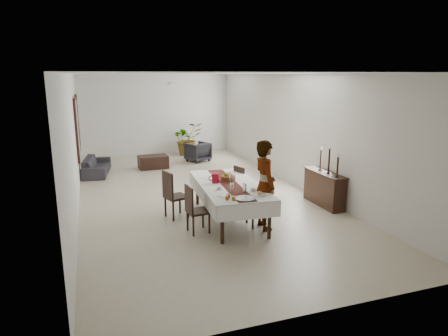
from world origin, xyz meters
TOP-DOWN VIEW (x-y plane):
  - floor at (0.00, 0.00)m, footprint 6.00×12.00m
  - ceiling at (0.00, 0.00)m, footprint 6.00×12.00m
  - wall_back at (0.00, 6.00)m, footprint 6.00×0.02m
  - wall_front at (0.00, -6.00)m, footprint 6.00×0.02m
  - wall_left at (-3.00, 0.00)m, footprint 0.02×12.00m
  - wall_right at (3.00, 0.00)m, footprint 0.02×12.00m
  - dining_table_top at (0.20, -2.21)m, footprint 1.28×2.68m
  - table_leg_fl at (-0.36, -3.42)m, footprint 0.08×0.08m
  - table_leg_fr at (0.59, -3.49)m, footprint 0.08×0.08m
  - table_leg_bl at (-0.18, -0.94)m, footprint 0.08×0.08m
  - table_leg_br at (0.77, -1.01)m, footprint 0.08×0.08m
  - tablecloth_top at (0.20, -2.21)m, footprint 1.49×2.89m
  - tablecloth_drape_left at (-0.43, -2.17)m, footprint 0.22×2.80m
  - tablecloth_drape_right at (0.84, -2.26)m, footprint 0.22×2.80m
  - tablecloth_drape_near at (0.10, -3.61)m, footprint 1.28×0.10m
  - tablecloth_drape_far at (0.31, -0.82)m, footprint 1.28×0.10m
  - table_runner at (0.20, -2.21)m, footprint 0.58×2.74m
  - red_pitcher at (-0.06, -2.03)m, footprint 0.17×0.17m
  - pitcher_handle at (-0.15, -2.03)m, footprint 0.13×0.03m
  - wine_glass_near at (0.28, -2.93)m, footprint 0.08×0.08m
  - wine_glass_mid at (0.05, -2.80)m, footprint 0.08×0.08m
  - wine_glass_far at (0.26, -2.16)m, footprint 0.08×0.08m
  - teacup_right at (0.48, -2.89)m, footprint 0.10×0.10m
  - saucer_right at (0.48, -2.89)m, footprint 0.16×0.16m
  - teacup_left at (-0.15, -2.57)m, footprint 0.10×0.10m
  - saucer_left at (-0.15, -2.57)m, footprint 0.16×0.16m
  - plate_near_right at (0.49, -3.22)m, footprint 0.26×0.26m
  - bread_near_right at (0.49, -3.22)m, footprint 0.10×0.10m
  - plate_near_left at (-0.18, -3.01)m, footprint 0.26×0.26m
  - plate_far_left at (-0.10, -1.59)m, footprint 0.26×0.26m
  - serving_tray at (0.12, -3.35)m, footprint 0.39×0.39m
  - jam_jar_a at (-0.12, -3.37)m, footprint 0.07×0.07m
  - jam_jar_b at (-0.23, -3.30)m, footprint 0.07×0.07m
  - jam_jar_c at (-0.16, -3.19)m, footprint 0.07×0.07m
  - fruit_basket at (0.28, -1.95)m, footprint 0.33×0.33m
  - fruit_red at (0.31, -1.93)m, footprint 0.10×0.10m
  - fruit_green at (0.24, -1.91)m, footprint 0.09×0.09m
  - fruit_yellow at (0.27, -2.00)m, footprint 0.09×0.09m
  - chair_right_near_seat at (0.68, -2.75)m, footprint 0.49×0.49m
  - chair_right_near_leg_fl at (0.86, -2.95)m, footprint 0.05×0.05m
  - chair_right_near_leg_fr at (0.88, -2.57)m, footprint 0.05×0.05m
  - chair_right_near_leg_bl at (0.48, -2.93)m, footprint 0.05×0.05m
  - chair_right_near_leg_br at (0.49, -2.55)m, footprint 0.05×0.05m
  - chair_right_near_back at (0.89, -2.76)m, footprint 0.07×0.47m
  - chair_right_far_seat at (0.61, -1.35)m, footprint 0.51×0.51m
  - chair_right_far_leg_fl at (0.82, -1.46)m, footprint 0.05×0.05m
  - chair_right_far_leg_fr at (0.72, -1.14)m, footprint 0.05×0.05m
  - chair_right_far_leg_bl at (0.50, -1.56)m, footprint 0.05×0.05m
  - chair_right_far_leg_br at (0.40, -1.24)m, footprint 0.05×0.05m
  - chair_right_far_back at (0.79, -1.30)m, footprint 0.15×0.40m
  - chair_left_near_seat at (-0.64, -2.70)m, footprint 0.47×0.47m
  - chair_left_near_leg_fl at (-0.83, -2.54)m, footprint 0.05×0.05m
  - chair_left_near_leg_fr at (-0.80, -2.89)m, footprint 0.05×0.05m
  - chair_left_near_leg_bl at (-0.49, -2.51)m, footprint 0.05×0.05m
  - chair_left_near_leg_br at (-0.45, -2.85)m, footprint 0.05×0.05m
  - chair_left_near_back at (-0.83, -2.72)m, footprint 0.08×0.43m
  - chair_left_far_seat at (-0.88, -1.69)m, footprint 0.57×0.57m
  - chair_left_far_leg_fl at (-1.11, -1.56)m, footprint 0.06×0.06m
  - chair_left_far_leg_fr at (-1.00, -1.92)m, footprint 0.06×0.06m
  - chair_left_far_leg_bl at (-0.75, -1.46)m, footprint 0.06×0.06m
  - chair_left_far_leg_br at (-0.64, -1.82)m, footprint 0.06×0.06m
  - chair_left_far_back at (-1.08, -1.75)m, footprint 0.17×0.45m
  - woman at (0.73, -2.92)m, footprint 0.47×0.70m
  - sideboard_body at (2.78, -2.00)m, footprint 0.36×1.34m
  - sideboard_top at (2.78, -2.00)m, footprint 0.39×1.40m
  - candlestick_near_base at (2.78, -2.49)m, footprint 0.09×0.09m
  - candlestick_near_shaft at (2.78, -2.49)m, footprint 0.04×0.04m
  - candlestick_near_candle at (2.78, -2.49)m, footprint 0.03×0.03m
  - candlestick_mid_base at (2.78, -2.13)m, footprint 0.09×0.09m
  - candlestick_mid_shaft at (2.78, -2.13)m, footprint 0.04×0.04m
  - candlestick_mid_candle at (2.78, -2.13)m, footprint 0.03×0.03m
  - candlestick_far_base at (2.78, -1.78)m, footprint 0.09×0.09m
  - candlestick_far_shaft at (2.78, -1.78)m, footprint 0.04×0.04m
  - candlestick_far_candle at (2.78, -1.78)m, footprint 0.03×0.03m
  - sofa at (-2.47, 3.17)m, footprint 1.00×1.94m
  - armchair at (1.17, 3.99)m, footprint 1.01×1.02m
  - coffee_table at (-0.60, 3.39)m, footprint 1.01×0.69m
  - potted_plant at (1.10, 5.35)m, footprint 1.40×1.29m
  - mirror_frame_near at (-2.96, 2.20)m, footprint 0.06×1.05m
  - mirror_glass_near at (-2.92, 2.20)m, footprint 0.01×0.90m
  - mirror_frame_far at (-2.96, 4.30)m, footprint 0.06×1.05m
  - mirror_glass_far at (-2.92, 4.30)m, footprint 0.01×0.90m
  - fan_rod at (0.00, 3.00)m, footprint 0.04×0.04m
  - fan_hub at (0.00, 3.00)m, footprint 0.16×0.16m
  - fan_blade_n at (0.00, 3.35)m, footprint 0.10×0.55m
  - fan_blade_s at (0.00, 2.65)m, footprint 0.10×0.55m
  - fan_blade_e at (0.35, 3.00)m, footprint 0.55×0.10m
  - fan_blade_w at (-0.35, 3.00)m, footprint 0.55×0.10m

SIDE VIEW (x-z plane):
  - floor at x=0.00m, z-range 0.00..0.00m
  - chair_right_far_leg_fl at x=0.82m, z-range 0.00..0.41m
  - chair_right_far_leg_fr at x=0.72m, z-range 0.00..0.41m
  - chair_right_far_leg_bl at x=0.50m, z-range 0.00..0.41m
  - chair_right_far_leg_br at x=0.40m, z-range 0.00..0.41m
  - chair_left_near_leg_fl at x=-0.83m, z-range 0.00..0.42m
  - chair_left_near_leg_fr at x=-0.80m, z-range 0.00..0.42m
  - chair_left_near_leg_bl at x=-0.49m, z-range 0.00..0.42m
  - chair_left_near_leg_br at x=-0.45m, z-range 0.00..0.42m
  - coffee_table at x=-0.60m, z-range 0.00..0.44m
  - chair_left_far_leg_fl at x=-1.11m, z-range 0.00..0.45m
  - chair_left_far_leg_fr at x=-1.00m, z-range 0.00..0.45m
  - chair_left_far_leg_bl at x=-0.75m, z-range 0.00..0.45m
  - chair_left_far_leg_br at x=-0.64m, z-range 0.00..0.45m
  - chair_right_near_leg_fl at x=0.86m, z-range 0.00..0.46m
  - chair_right_near_leg_fr at x=0.88m, z-range 0.00..0.46m
  - chair_right_near_leg_bl at x=0.48m, z-range 0.00..0.46m
  - chair_right_near_leg_br at x=0.49m, z-range 0.00..0.46m
  - sofa at x=-2.47m, z-range 0.00..0.54m
  - armchair at x=1.17m, z-range 0.00..0.71m
  - table_leg_fl at x=-0.36m, z-range 0.00..0.76m
  - table_leg_fr at x=0.59m, z-range 0.00..0.76m
  - table_leg_bl at x=-0.18m, z-range 0.00..0.76m
  - table_leg_br at x=0.77m, z-range 0.00..0.76m
  - sideboard_body at x=2.78m, z-range 0.00..0.81m
  - chair_right_far_seat at x=0.61m, z-range 0.41..0.45m
  - chair_left_near_seat at x=-0.64m, z-range 0.42..0.47m
  - chair_left_far_seat at x=-0.88m, z-range 0.45..0.51m
  - chair_right_near_seat at x=0.68m, z-range 0.46..0.51m
  - potted_plant at x=1.10m, z-range 0.00..1.31m
  - tablecloth_drape_left at x=-0.43m, z-range 0.50..0.83m
  - tablecloth_drape_right at x=0.84m, z-range 0.50..0.83m
  - tablecloth_drape_near at x=0.10m, z-range 0.50..0.83m
  - tablecloth_drape_far at x=0.31m, z-range 0.50..0.83m
  - chair_right_far_back at x=0.79m, z-range 0.45..0.97m
  - chair_left_near_back at x=-0.83m, z-range 0.46..1.00m
  - dining_table_top at x=0.20m, z-range 0.76..0.82m
  - chair_left_far_back at x=-1.08m, z-range 0.50..1.09m
  - chair_right_near_back at x=0.89m, z-range 0.51..1.10m
  - sideboard_top at x=2.78m, z-range 0.81..0.83m
  - tablecloth_top at x=0.20m, z-range 0.82..0.83m
  - table_runner at x=0.20m, z-range 0.83..0.83m
  - saucer_right at x=0.48m, z-range 0.83..0.84m
  - saucer_left at x=-0.15m, z-range 0.83..0.84m
  - plate_near_right at x=0.49m, z-range 0.83..0.84m
  - plate_near_left at x=-0.18m, z-range 0.83..0.84m
  - plate_far_left at x=-0.10m, z-range 0.83..0.84m
  - serving_tray at x=0.12m, z-range 0.83..0.85m
  - candlestick_near_base at x=2.78m, z-range 0.83..0.86m
  - candlestick_mid_base at x=2.78m, z-range 0.83..0.86m
  - candlestick_far_base at x=2.78m, z-range 0.83..0.86m
  - teacup_right at x=0.48m, z-range 0.83..0.89m
  - teacup_left at x=-0.15m, z-range 0.83..0.89m
  - bread_near_right at x=0.49m, z-range 0.82..0.92m
  - jam_jar_a at x=-0.12m, z-range 0.83..0.91m
  - jam_jar_b at x=-0.23m, z-range 0.83..0.91m
  - jam_jar_c at x=-0.16m, z-range 0.83..0.91m
  - fruit_basket at x=0.28m, z-range 0.83..0.94m
  - wine_glass_near at x=0.28m, z-range 0.83..1.01m
  - wine_glass_mid at x=0.05m, z-range 0.83..1.01m
  - wine_glass_far at x=0.26m, z-range 0.83..1.01m
  - red_pitcher at x=-0.06m, z-range 0.83..1.05m
  - pitcher_handle at x=-0.15m, z-range 0.87..1.00m
  - woman at x=0.73m, z-range 0.00..1.88m
  - fruit_red at x=0.31m, z-range 0.92..1.01m
  - fruit_green at x=0.24m, z-range 0.92..1.01m
  - fruit_yellow at x=0.27m, z-range 0.92..1.01m
  - candlestick_near_shaft at x=2.78m, z-range 0.86..1.31m
  - candlestick_far_shaft at x=2.78m, z-range 0.86..1.35m
  - candlestick_mid_shaft at x=2.78m, z-range 0.86..1.44m
  - candlestick_near_candle at x=2.78m, z-range 1.31..1.38m
  - candlestick_far_candle at x=2.78m, z-range 1.35..1.43m
  - candlestick_mid_candle at x=2.78m, z-range 1.44..1.51m
  - wall_back at x=0.00m, z-range 0.00..3.20m
  - wall_front at x=0.00m, z-range 0.00..3.20m
  - wall_left at x=-3.00m, z-range 0.00..3.20m
  - wall_right at x=3.00m, z-range 0.00..3.20m
  - mirror_frame_near at x=-2.96m, z-range 0.67..2.53m
  - mirror_glass_near at x=-2.92m, z-range 0.75..2.45m
  - mirror_frame_far at x=-2.96m, z-range 0.67..2.53m
  - mirror_glass_far at x=-2.92m, z-range 0.75..2.45m
  - fan_hub at x=0.00m, z-range 2.86..2.94m
  - fan_blade_n at x=0.00m, z-range 2.89..2.91m
  - fan_blade_s at x=0.00m, z-range 2.89..2.91m
  - fan_blade_e at x=0.35m, z-range 2.89..2.91m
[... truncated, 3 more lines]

